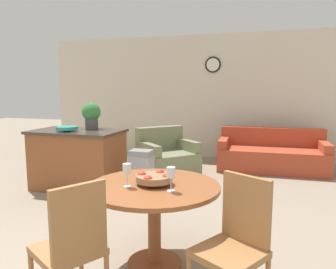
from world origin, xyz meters
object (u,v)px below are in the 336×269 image
Objects in this scene: wine_glass_left at (127,170)px; armchair at (167,158)px; potted_plant at (91,114)px; kitchen_island at (78,159)px; wine_glass_right at (171,173)px; dining_chair_near_right at (236,238)px; dining_table at (154,203)px; teal_bowl at (67,128)px; couch at (272,156)px; trash_bin at (141,173)px; dining_chair_near_left at (72,242)px; fruit_bowl at (154,178)px.

wine_glass_left is 0.16× the size of armchair.
potted_plant is 1.62m from armchair.
kitchen_island reaches higher than armchair.
dining_chair_near_right is at bearing -20.31° from wine_glass_right.
kitchen_island is at bearing 137.02° from dining_table.
wine_glass_right is 0.48× the size of potted_plant.
wine_glass_left reaches higher than armchair.
teal_bowl is (-1.97, 1.62, 0.39)m from dining_table.
potted_plant is at bearing -147.82° from couch.
trash_bin is at bearing 6.05° from teal_bowl.
dining_chair_near_left reaches higher than wine_glass_right.
dining_chair_near_right is 3.01× the size of fruit_bowl.
couch is at bearing 76.04° from dining_table.
wine_glass_left is at bearing -146.11° from fruit_bowl.
dining_chair_near_right is (0.72, -0.33, -0.06)m from dining_table.
armchair is at bearing 102.00° from wine_glass_left.
wine_glass_left is at bearing -71.02° from trash_bin.
dining_chair_near_right is 0.75× the size of armchair.
kitchen_island is at bearing 61.31° from teal_bowl.
teal_bowl is at bearing -175.11° from armchair.
potted_plant reaches higher than wine_glass_right.
dining_table is 3.53× the size of teal_bowl.
potted_plant is at bearing 131.66° from dining_table.
dining_chair_near_left is at bearing -78.43° from trash_bin.
wine_glass_right reaches higher than fruit_bowl.
wine_glass_left is 0.10× the size of couch.
wine_glass_right is (-0.54, 0.20, 0.37)m from dining_chair_near_right.
potted_plant reaches higher than trash_bin.
dining_table is 5.68× the size of wine_glass_left.
wine_glass_left reaches higher than couch.
dining_chair_near_left is at bearing -128.90° from armchair.
wine_glass_left is at bearing -48.05° from kitchen_island.
dining_table is 3.99m from couch.
teal_bowl reaches higher than couch.
couch is at bearing 49.80° from trash_bin.
potted_plant is at bearing 126.69° from wine_glass_left.
dining_table is at bearing -121.09° from armchair.
dining_chair_near_left is 2.94m from kitchen_island.
dining_chair_near_right is 0.68m from wine_glass_right.
dining_chair_near_left is 0.47× the size of couch.
armchair is (1.03, 1.27, -0.17)m from kitchen_island.
wine_glass_right is at bearing -0.42° from wine_glass_left.
wine_glass_right is 2.20m from trash_bin.
dining_chair_near_left is 4.75× the size of wine_glass_left.
wine_glass_right is at bearing -39.04° from teal_bowl.
wine_glass_left is 1.00× the size of wine_glass_right.
potted_plant is (-1.44, 2.71, 0.63)m from dining_chair_near_left.
fruit_bowl is 1.99m from trash_bin.
dining_table is 5.68× the size of wine_glass_right.
dining_chair_near_right reaches higher than armchair.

